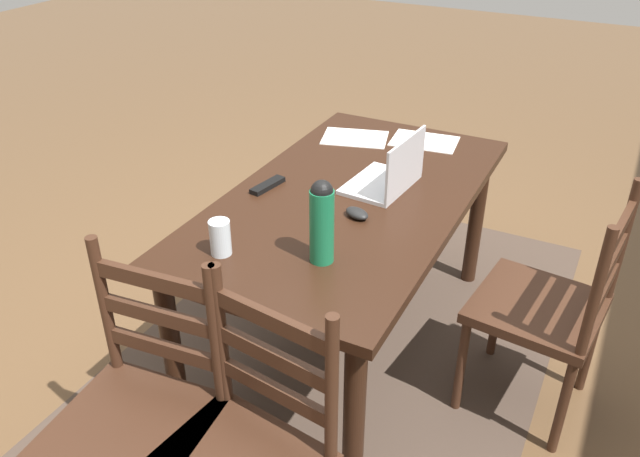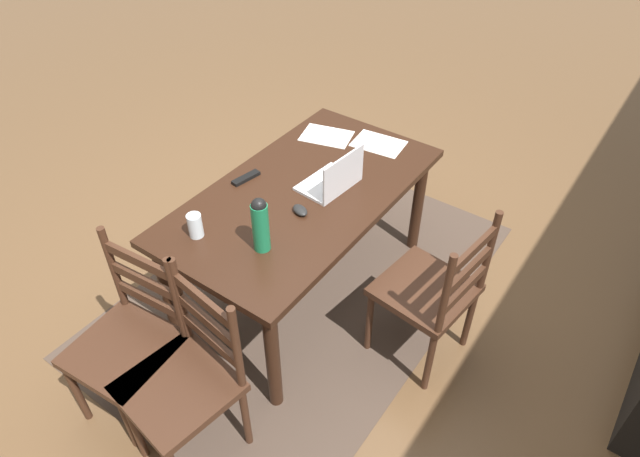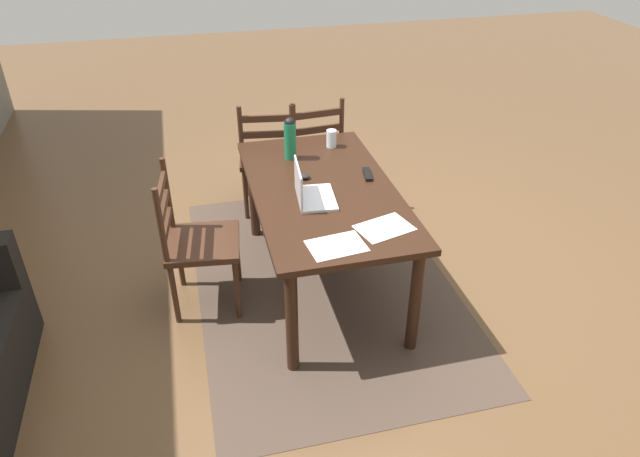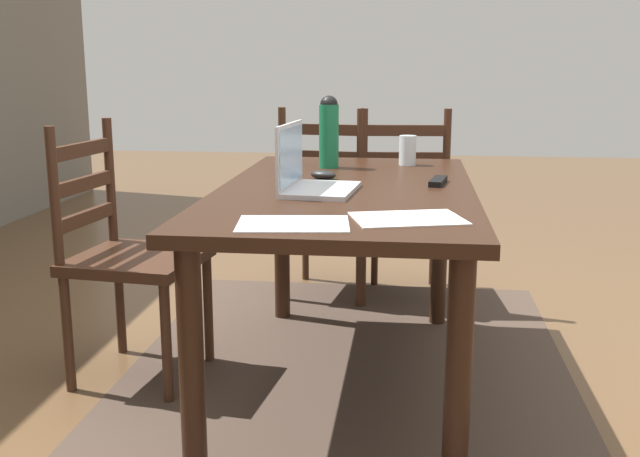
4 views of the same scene
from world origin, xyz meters
name	(u,v)px [view 4 (image 4 of 4)]	position (x,y,z in m)	size (l,w,h in m)	color
ground_plane	(345,385)	(0.00, 0.00, 0.00)	(14.00, 14.00, 0.00)	brown
area_rug	(345,384)	(0.00, 0.00, 0.00)	(2.53, 1.68, 0.01)	#47382D
dining_table	(346,213)	(0.00, 0.00, 0.64)	(1.60, 0.87, 0.74)	black
chair_right_far	(329,205)	(1.09, 0.18, 0.46)	(0.50, 0.50, 0.95)	#3D2316
chair_far_head	(128,256)	(0.00, 0.81, 0.46)	(0.49, 0.49, 0.95)	#3D2316
chair_right_near	(401,207)	(1.09, -0.18, 0.46)	(0.48, 0.48, 0.95)	#3D2316
laptop	(307,175)	(-0.12, 0.12, 0.80)	(0.34, 0.25, 0.23)	silver
water_bottle	(329,130)	(0.47, 0.11, 0.89)	(0.08, 0.08, 0.29)	#197247
drinking_glass	(408,150)	(0.58, -0.20, 0.80)	(0.07, 0.07, 0.12)	silver
computer_mouse	(323,175)	(0.15, 0.10, 0.75)	(0.06, 0.10, 0.03)	black
tv_remote	(438,181)	(0.09, -0.32, 0.75)	(0.04, 0.17, 0.02)	black
paper_stack_left	(408,218)	(-0.53, -0.21, 0.74)	(0.21, 0.30, 0.00)	white
paper_stack_right	(293,224)	(-0.64, 0.09, 0.74)	(0.21, 0.30, 0.00)	white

